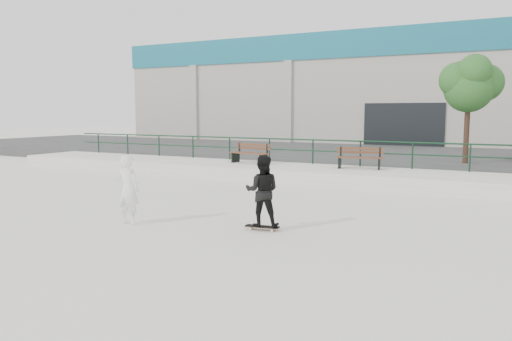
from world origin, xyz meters
The scene contains 11 objects.
ground centered at (0.00, 0.00, 0.00)m, with size 120.00×120.00×0.00m, color silver.
ledge centered at (0.00, 9.50, 0.25)m, with size 30.00×3.00×0.50m, color beige.
parking_strip centered at (0.00, 18.00, 0.25)m, with size 60.00×14.00×0.50m, color #313131.
railing centered at (0.00, 10.80, 1.24)m, with size 28.00×0.06×1.03m.
commercial_building centered at (0.00, 31.99, 4.58)m, with size 44.20×16.33×8.00m.
bench_left centered at (-3.44, 9.86, 0.91)m, with size 1.86×0.84×0.83m.
bench_right centered at (1.19, 10.03, 0.90)m, with size 1.83×0.81×0.82m.
tree centered at (4.60, 14.11, 3.85)m, with size 2.51×2.23×4.46m.
skateboard centered at (1.47, 1.33, 0.07)m, with size 0.80×0.31×0.09m.
standing_skater centered at (1.47, 1.33, 0.89)m, with size 0.78×0.60×1.60m, color black.
seated_skater centered at (-1.61, 0.40, 0.83)m, with size 0.60×0.40×1.66m, color white.
Camera 1 is at (6.46, -8.49, 2.66)m, focal length 35.00 mm.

